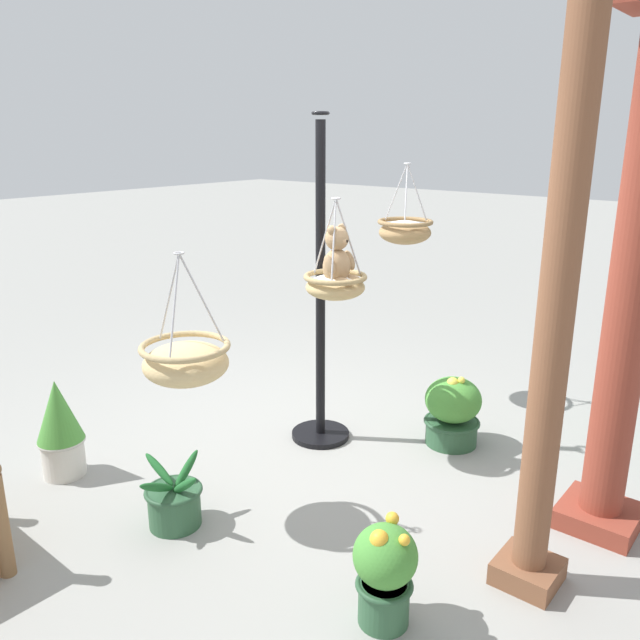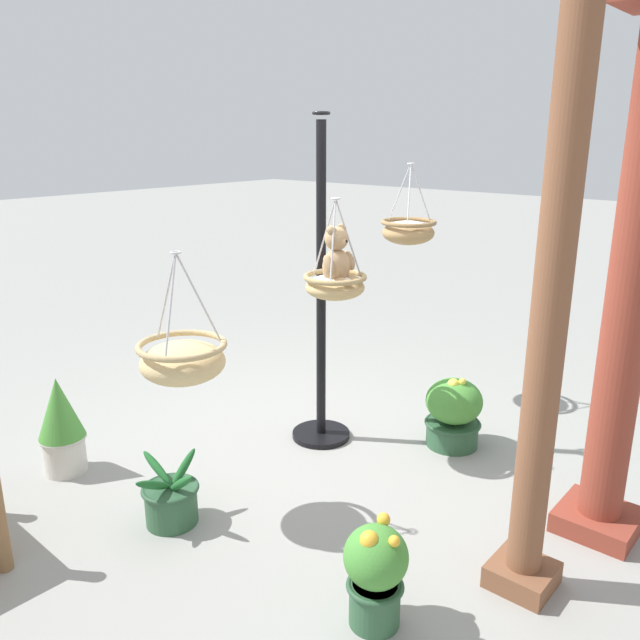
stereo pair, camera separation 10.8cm
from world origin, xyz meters
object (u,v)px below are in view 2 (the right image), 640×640
object	(u,v)px
hanging_basket_with_teddy	(335,285)
potted_plant_flowering_red	(453,412)
greenhouse_pillar_left	(550,311)
hanging_basket_left_high	(408,231)
greenhouse_pillar_far_back	(629,297)
potted_plant_fern_front	(171,499)
display_pole_central	(321,346)
teddy_bear	(338,260)
potted_plant_bushy_green	(61,425)
potted_plant_tall_leafy	(375,572)
hanging_basket_right_low	(183,360)

from	to	relation	value
hanging_basket_with_teddy	potted_plant_flowering_red	world-z (taller)	hanging_basket_with_teddy
hanging_basket_with_teddy	greenhouse_pillar_left	world-z (taller)	greenhouse_pillar_left
hanging_basket_left_high	greenhouse_pillar_left	distance (m)	2.49
greenhouse_pillar_far_back	potted_plant_flowering_red	xyz separation A→B (m)	(-0.38, -1.18, -1.15)
greenhouse_pillar_far_back	potted_plant_fern_front	xyz separation A→B (m)	(1.59, -1.97, -1.26)
display_pole_central	potted_plant_fern_front	xyz separation A→B (m)	(1.43, 0.04, -0.58)
teddy_bear	potted_plant_fern_front	bearing A→B (deg)	-10.03
teddy_bear	greenhouse_pillar_far_back	size ratio (longest dim) A/B	0.14
potted_plant_fern_front	potted_plant_bushy_green	xyz separation A→B (m)	(0.11, -1.05, 0.20)
hanging_basket_left_high	greenhouse_pillar_left	size ratio (longest dim) A/B	0.22
potted_plant_flowering_red	greenhouse_pillar_far_back	bearing A→B (deg)	72.06
potted_plant_fern_front	potted_plant_bushy_green	size ratio (longest dim) A/B	0.75
hanging_basket_left_high	potted_plant_tall_leafy	world-z (taller)	hanging_basket_left_high
display_pole_central	hanging_basket_left_high	bearing A→B (deg)	178.35
hanging_basket_left_high	hanging_basket_right_low	world-z (taller)	hanging_basket_left_high
display_pole_central	hanging_basket_with_teddy	distance (m)	0.61
hanging_basket_with_teddy	teddy_bear	xyz separation A→B (m)	(-0.00, 0.02, 0.17)
potted_plant_fern_front	potted_plant_flowering_red	distance (m)	2.12
hanging_basket_right_low	potted_plant_flowering_red	xyz separation A→B (m)	(-1.84, 0.76, -0.75)
potted_plant_fern_front	teddy_bear	bearing A→B (deg)	169.97
teddy_bear	potted_plant_fern_front	world-z (taller)	teddy_bear
potted_plant_flowering_red	potted_plant_bushy_green	world-z (taller)	potted_plant_bushy_green
greenhouse_pillar_left	potted_plant_flowering_red	distance (m)	1.96
hanging_basket_with_teddy	hanging_basket_left_high	size ratio (longest dim) A/B	1.03
greenhouse_pillar_far_back	potted_plant_tall_leafy	world-z (taller)	greenhouse_pillar_far_back
potted_plant_flowering_red	greenhouse_pillar_left	bearing A→B (deg)	42.57
hanging_basket_with_teddy	teddy_bear	bearing A→B (deg)	90.00
display_pole_central	greenhouse_pillar_far_back	bearing A→B (deg)	94.39
potted_plant_fern_front	potted_plant_bushy_green	bearing A→B (deg)	-84.25
hanging_basket_left_high	potted_plant_tall_leafy	size ratio (longest dim) A/B	1.22
hanging_basket_right_low	potted_plant_flowering_red	world-z (taller)	hanging_basket_right_low
hanging_basket_left_high	hanging_basket_right_low	distance (m)	2.42
hanging_basket_left_high	greenhouse_pillar_far_back	xyz separation A→B (m)	(0.92, 1.98, -0.06)
potted_plant_flowering_red	potted_plant_bushy_green	bearing A→B (deg)	-41.48
potted_plant_flowering_red	potted_plant_tall_leafy	size ratio (longest dim) A/B	1.03
hanging_basket_right_low	potted_plant_fern_front	bearing A→B (deg)	-12.70
greenhouse_pillar_far_back	potted_plant_bushy_green	size ratio (longest dim) A/B	4.25
greenhouse_pillar_left	greenhouse_pillar_far_back	bearing A→B (deg)	169.68
display_pole_central	potted_plant_bushy_green	world-z (taller)	display_pole_central
potted_plant_fern_front	potted_plant_tall_leafy	xyz separation A→B (m)	(-0.12, 1.40, 0.13)
potted_plant_fern_front	hanging_basket_with_teddy	bearing A→B (deg)	170.89
greenhouse_pillar_far_back	potted_plant_tall_leafy	size ratio (longest dim) A/B	5.43
hanging_basket_with_teddy	hanging_basket_right_low	xyz separation A→B (m)	(1.15, -0.18, -0.26)
hanging_basket_right_low	potted_plant_flowering_red	bearing A→B (deg)	157.66
hanging_basket_right_low	hanging_basket_left_high	bearing A→B (deg)	-178.98
greenhouse_pillar_far_back	potted_plant_fern_front	distance (m)	2.82
hanging_basket_right_low	potted_plant_tall_leafy	world-z (taller)	hanging_basket_right_low
potted_plant_bushy_green	potted_plant_tall_leafy	bearing A→B (deg)	95.33
hanging_basket_with_teddy	potted_plant_tall_leafy	xyz separation A→B (m)	(1.16, 1.20, -0.98)
hanging_basket_left_high	potted_plant_fern_front	distance (m)	2.83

